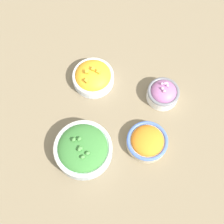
{
  "coord_description": "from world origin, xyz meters",
  "views": [
    {
      "loc": [
        0.08,
        0.4,
        1.02
      ],
      "look_at": [
        0.0,
        0.0,
        0.03
      ],
      "focal_mm": 50.0,
      "sensor_mm": 36.0,
      "label": 1
    }
  ],
  "objects": [
    {
      "name": "ground_plane",
      "position": [
        0.0,
        0.0,
        0.0
      ],
      "size": [
        3.0,
        3.0,
        0.0
      ],
      "primitive_type": "plane",
      "color": "#75664C"
    },
    {
      "name": "bowl_squash",
      "position": [
        0.04,
        -0.15,
        0.03
      ],
      "size": [
        0.15,
        0.15,
        0.08
      ],
      "color": "silver",
      "rests_on": "ground_plane"
    },
    {
      "name": "bowl_broccoli",
      "position": [
        0.12,
        0.11,
        0.04
      ],
      "size": [
        0.19,
        0.19,
        0.09
      ],
      "color": "#B2C1CC",
      "rests_on": "ground_plane"
    },
    {
      "name": "bowl_red_onion",
      "position": [
        -0.19,
        -0.03,
        0.03
      ],
      "size": [
        0.11,
        0.11,
        0.07
      ],
      "color": "white",
      "rests_on": "ground_plane"
    },
    {
      "name": "bowl_carrots",
      "position": [
        -0.09,
        0.12,
        0.03
      ],
      "size": [
        0.14,
        0.14,
        0.06
      ],
      "color": "beige",
      "rests_on": "ground_plane"
    }
  ]
}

